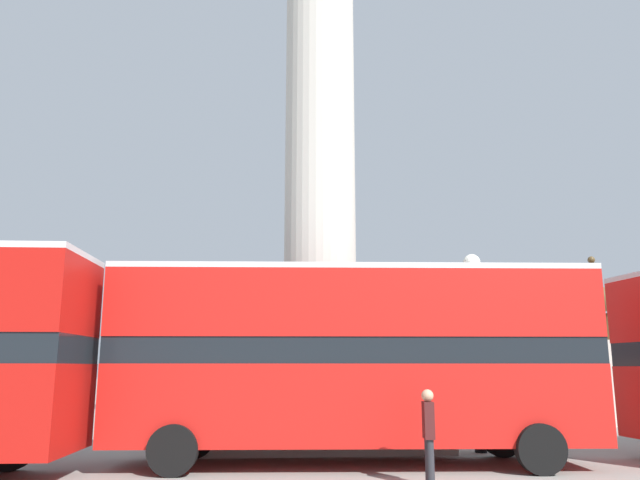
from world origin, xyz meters
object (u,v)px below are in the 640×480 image
monument_column (320,228)px  street_lamp (475,331)px  bus_c (352,355)px  equestrian_statue (602,373)px  pedestrian_near_lamp (429,431)px

monument_column → street_lamp: monument_column is taller
bus_c → equestrian_statue: 14.24m
bus_c → street_lamp: size_ratio=2.10×
monument_column → pedestrian_near_lamp: 8.89m
bus_c → pedestrian_near_lamp: size_ratio=6.23×
monument_column → equestrian_statue: (11.21, 4.67, -4.45)m
monument_column → pedestrian_near_lamp: (1.39, -6.96, -5.36)m
equestrian_statue → monument_column: bearing=-163.5°
street_lamp → equestrian_statue: bearing=44.7°
monument_column → pedestrian_near_lamp: size_ratio=11.43×
equestrian_statue → pedestrian_near_lamp: bearing=-136.3°
monument_column → bus_c: monument_column is taller
pedestrian_near_lamp → street_lamp: bearing=157.8°
street_lamp → pedestrian_near_lamp: street_lamp is taller
bus_c → equestrian_statue: equestrian_statue is taller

